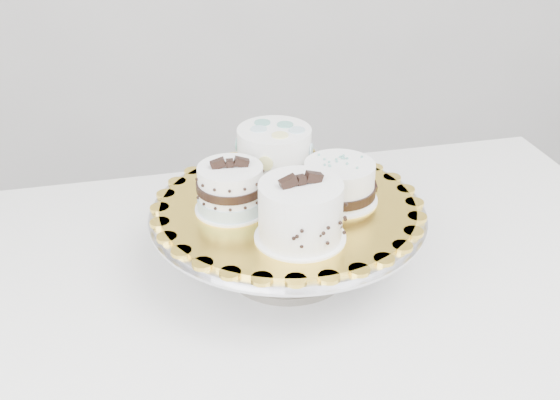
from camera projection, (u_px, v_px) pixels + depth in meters
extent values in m
cube|color=white|center=(275.00, 308.00, 0.99)|extent=(1.28, 0.88, 0.04)
cube|color=white|center=(484.00, 306.00, 1.60)|extent=(0.05, 0.05, 0.71)
cylinder|color=gray|center=(287.00, 266.00, 1.04)|extent=(0.18, 0.18, 0.01)
cylinder|color=gray|center=(288.00, 242.00, 1.02)|extent=(0.12, 0.12, 0.10)
cylinder|color=silver|center=(288.00, 211.00, 0.99)|extent=(0.38, 0.38, 0.01)
cylinder|color=silver|center=(288.00, 213.00, 0.99)|extent=(0.39, 0.39, 0.00)
cylinder|color=gold|center=(288.00, 206.00, 0.99)|extent=(0.47, 0.47, 0.01)
cylinder|color=white|center=(300.00, 237.00, 0.91)|extent=(0.12, 0.12, 0.00)
cylinder|color=white|center=(300.00, 211.00, 0.89)|extent=(0.12, 0.12, 0.08)
cylinder|color=white|center=(231.00, 208.00, 0.97)|extent=(0.10, 0.10, 0.00)
cylinder|color=white|center=(231.00, 187.00, 0.96)|extent=(0.10, 0.10, 0.06)
cylinder|color=#A5C6D0|center=(231.00, 202.00, 0.97)|extent=(0.09, 0.09, 0.02)
cylinder|color=black|center=(231.00, 185.00, 0.96)|extent=(0.09, 0.09, 0.01)
cylinder|color=white|center=(274.00, 177.00, 1.06)|extent=(0.12, 0.12, 0.00)
cylinder|color=white|center=(274.00, 153.00, 1.04)|extent=(0.12, 0.12, 0.08)
cylinder|color=white|center=(338.00, 199.00, 1.00)|extent=(0.11, 0.11, 0.00)
cylinder|color=white|center=(339.00, 181.00, 0.98)|extent=(0.11, 0.11, 0.05)
cylinder|color=black|center=(339.00, 189.00, 0.99)|extent=(0.10, 0.10, 0.01)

